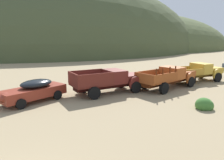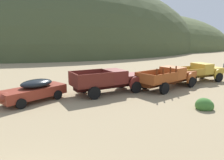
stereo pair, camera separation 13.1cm
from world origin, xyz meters
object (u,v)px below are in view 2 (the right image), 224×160
truck_oxblood (113,80)px  truck_faded_yellow (201,72)px  truck_oxide_orange (172,77)px  car_rust_red (32,91)px

truck_oxblood → truck_faded_yellow: 10.31m
truck_oxide_orange → truck_oxblood: bearing=159.9°
car_rust_red → truck_oxblood: (6.34, -0.61, 0.20)m
truck_oxide_orange → truck_faded_yellow: 4.83m
truck_oxblood → car_rust_red: bearing=175.6°
truck_oxide_orange → truck_faded_yellow: size_ratio=1.10×
truck_oxide_orange → truck_faded_yellow: truck_oxide_orange is taller
truck_oxblood → truck_faded_yellow: (10.28, -0.67, -0.03)m
car_rust_red → truck_oxide_orange: (11.82, -1.81, 0.19)m
truck_faded_yellow → truck_oxblood: bearing=-176.4°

